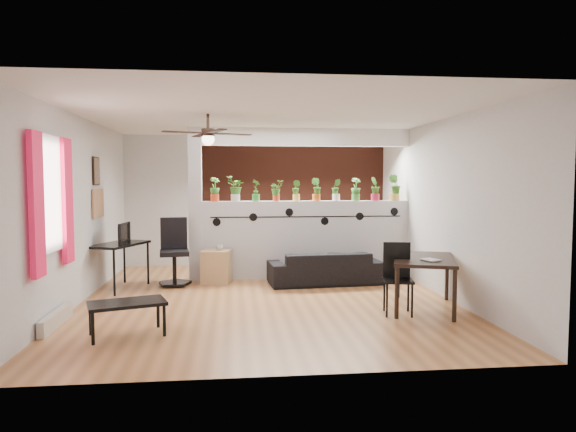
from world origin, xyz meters
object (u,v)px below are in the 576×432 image
at_px(potted_plant_0, 215,189).
at_px(potted_plant_5, 316,189).
at_px(potted_plant_1, 235,188).
at_px(dining_table, 424,263).
at_px(ceiling_fan, 208,135).
at_px(sofa, 325,268).
at_px(folding_chair, 397,272).
at_px(potted_plant_6, 336,189).
at_px(office_chair, 174,256).
at_px(potted_plant_4, 296,190).
at_px(potted_plant_9, 395,187).
at_px(computer_desk, 119,248).
at_px(cube_shelf, 216,267).
at_px(potted_plant_8, 375,188).
at_px(potted_plant_7, 356,189).
at_px(potted_plant_2, 256,189).
at_px(potted_plant_3, 276,190).
at_px(cup, 219,247).
at_px(coffee_table, 127,305).

height_order(potted_plant_0, potted_plant_5, potted_plant_0).
xyz_separation_m(potted_plant_1, dining_table, (2.47, -2.34, -0.97)).
height_order(ceiling_fan, dining_table, ceiling_fan).
xyz_separation_m(potted_plant_0, potted_plant_5, (1.76, 0.00, -0.00)).
xyz_separation_m(sofa, folding_chair, (0.59, -1.94, 0.28)).
relative_size(potted_plant_0, potted_plant_6, 1.07).
relative_size(office_chair, dining_table, 0.75).
distance_m(potted_plant_4, potted_plant_9, 1.76).
xyz_separation_m(computer_desk, folding_chair, (3.87, -1.87, -0.12)).
height_order(ceiling_fan, folding_chair, ceiling_fan).
xyz_separation_m(cube_shelf, computer_desk, (-1.50, -0.30, 0.38)).
relative_size(potted_plant_4, dining_table, 0.25).
distance_m(ceiling_fan, potted_plant_8, 3.43).
relative_size(potted_plant_8, dining_table, 0.29).
relative_size(ceiling_fan, computer_desk, 1.06).
xyz_separation_m(potted_plant_4, potted_plant_7, (1.05, -0.00, 0.02)).
relative_size(potted_plant_1, potted_plant_7, 1.08).
bearing_deg(folding_chair, potted_plant_4, 111.76).
relative_size(potted_plant_5, office_chair, 0.37).
distance_m(potted_plant_5, office_chair, 2.67).
distance_m(potted_plant_2, potted_plant_5, 1.05).
distance_m(potted_plant_5, dining_table, 2.74).
distance_m(ceiling_fan, office_chair, 2.39).
distance_m(potted_plant_0, potted_plant_3, 1.05).
bearing_deg(potted_plant_9, potted_plant_8, 180.00).
bearing_deg(cup, potted_plant_5, 11.46).
distance_m(ceiling_fan, folding_chair, 3.09).
bearing_deg(office_chair, folding_chair, -34.38).
height_order(sofa, folding_chair, folding_chair).
relative_size(potted_plant_6, sofa, 0.22).
distance_m(potted_plant_1, potted_plant_4, 1.05).
height_order(ceiling_fan, potted_plant_8, ceiling_fan).
relative_size(potted_plant_5, cup, 3.30).
height_order(potted_plant_2, potted_plant_3, potted_plant_2).
bearing_deg(potted_plant_8, folding_chair, -99.20).
xyz_separation_m(ceiling_fan, potted_plant_2, (0.72, 1.80, -0.76)).
bearing_deg(office_chair, potted_plant_8, 6.83).
height_order(ceiling_fan, potted_plant_4, ceiling_fan).
relative_size(potted_plant_4, potted_plant_6, 0.95).
bearing_deg(potted_plant_6, potted_plant_3, -180.00).
xyz_separation_m(potted_plant_2, potted_plant_7, (1.76, -0.00, 0.01)).
height_order(ceiling_fan, potted_plant_9, ceiling_fan).
distance_m(potted_plant_3, potted_plant_4, 0.35).
relative_size(potted_plant_8, computer_desk, 0.37).
bearing_deg(potted_plant_8, potted_plant_4, -180.00).
height_order(potted_plant_5, cube_shelf, potted_plant_5).
bearing_deg(potted_plant_1, potted_plant_5, 0.00).
distance_m(ceiling_fan, sofa, 3.02).
xyz_separation_m(potted_plant_3, office_chair, (-1.70, -0.41, -1.07)).
relative_size(potted_plant_0, coffee_table, 0.45).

